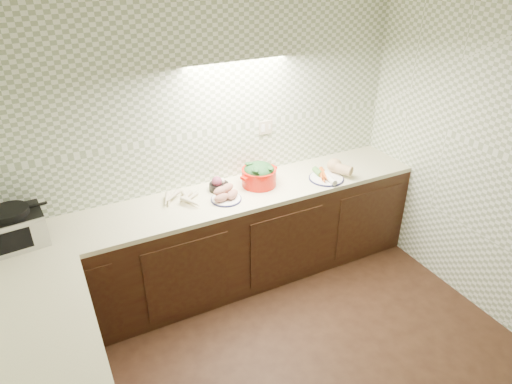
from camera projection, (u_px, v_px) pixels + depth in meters
name	position (u px, v px, depth m)	size (l,w,h in m)	color
room	(337.00, 201.00, 2.29)	(3.60, 3.60, 2.60)	black
counter	(181.00, 328.00, 3.12)	(3.60, 3.60, 0.90)	black
toaster_oven	(14.00, 228.00, 3.16)	(0.42, 0.34, 0.28)	black
parsnip_pile	(185.00, 200.00, 3.71)	(0.23, 0.30, 0.07)	beige
sweet_potato_plate	(225.00, 195.00, 3.75)	(0.25, 0.25, 0.12)	#13133C
onion_bowl	(219.00, 185.00, 3.89)	(0.17, 0.17, 0.13)	black
dutch_oven	(259.00, 174.00, 3.95)	(0.37, 0.36, 0.21)	red
veg_plate	(330.00, 171.00, 4.12)	(0.40, 0.39, 0.14)	#13133C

